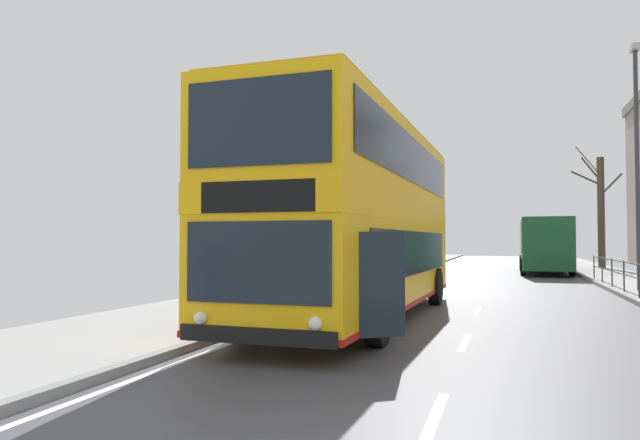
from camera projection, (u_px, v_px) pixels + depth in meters
double_decker_bus_main at (359, 218)px, 13.77m from camera, size 3.30×11.36×4.49m
background_bus_far_lane at (544, 244)px, 33.05m from camera, size 2.72×9.19×3.02m
street_lamp_far_side at (637, 149)px, 19.89m from camera, size 0.28×0.60×8.35m
bare_tree_far_00 at (601, 210)px, 36.48m from camera, size 2.84×1.74×7.62m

